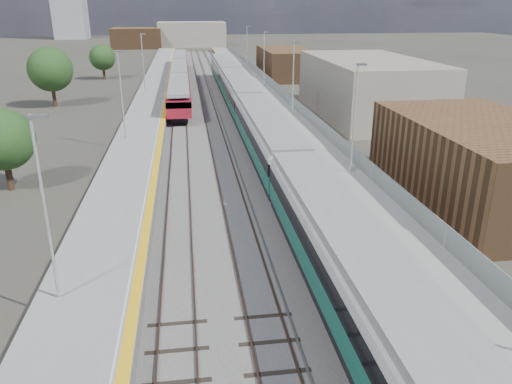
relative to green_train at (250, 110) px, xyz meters
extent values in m
plane|color=#47443A|center=(-1.50, 11.71, -2.34)|extent=(320.00, 320.00, 0.00)
cube|color=#565451|center=(-3.75, 14.21, -2.31)|extent=(10.50, 155.00, 0.06)
cube|color=#4C3323|center=(-0.72, 16.71, -2.23)|extent=(0.07, 160.00, 0.14)
cube|color=#4C3323|center=(0.72, 16.71, -2.23)|extent=(0.07, 160.00, 0.14)
cube|color=#4C3323|center=(-4.22, 16.71, -2.23)|extent=(0.07, 160.00, 0.14)
cube|color=#4C3323|center=(-2.78, 16.71, -2.23)|extent=(0.07, 160.00, 0.14)
cube|color=#4C3323|center=(-7.72, 16.71, -2.23)|extent=(0.07, 160.00, 0.14)
cube|color=#4C3323|center=(-6.28, 16.71, -2.23)|extent=(0.07, 160.00, 0.14)
cube|color=gray|center=(-1.05, 16.71, -2.24)|extent=(0.08, 160.00, 0.10)
cube|color=gray|center=(-2.45, 16.71, -2.24)|extent=(0.08, 160.00, 0.10)
cube|color=slate|center=(3.75, 14.21, -1.84)|extent=(4.70, 155.00, 1.00)
cube|color=gray|center=(3.75, 14.21, -1.33)|extent=(4.70, 155.00, 0.03)
cube|color=yellow|center=(1.65, 14.21, -1.31)|extent=(0.40, 155.00, 0.01)
cube|color=gray|center=(5.95, 14.21, -0.74)|extent=(0.06, 155.00, 1.20)
cylinder|color=#9EA0A3|center=(5.10, -16.29, 2.43)|extent=(0.12, 0.12, 7.50)
cube|color=#4C4C4F|center=(5.35, -16.29, 6.08)|extent=(0.70, 0.18, 0.14)
cylinder|color=#9EA0A3|center=(5.10, 3.71, 2.43)|extent=(0.12, 0.12, 7.50)
cube|color=#4C4C4F|center=(5.35, 3.71, 6.08)|extent=(0.70, 0.18, 0.14)
cylinder|color=#9EA0A3|center=(5.10, 23.71, 2.43)|extent=(0.12, 0.12, 7.50)
cube|color=#4C4C4F|center=(5.35, 23.71, 6.08)|extent=(0.70, 0.18, 0.14)
cylinder|color=#9EA0A3|center=(5.10, 43.71, 2.43)|extent=(0.12, 0.12, 7.50)
cube|color=#4C4C4F|center=(5.35, 43.71, 6.08)|extent=(0.70, 0.18, 0.14)
cube|color=slate|center=(-10.55, 14.21, -1.84)|extent=(4.30, 155.00, 1.00)
cube|color=gray|center=(-10.55, 14.21, -1.33)|extent=(4.30, 155.00, 0.03)
cube|color=yellow|center=(-8.65, 14.21, -1.31)|extent=(0.45, 155.00, 0.01)
cube|color=silver|center=(-9.00, 14.21, -1.31)|extent=(0.08, 155.00, 0.01)
cylinder|color=#9EA0A3|center=(-11.70, -30.29, 2.43)|extent=(0.12, 0.12, 7.50)
cube|color=#4C4C4F|center=(-11.45, -30.29, 6.08)|extent=(0.70, 0.18, 0.14)
cylinder|color=#9EA0A3|center=(-11.70, -4.29, 2.43)|extent=(0.12, 0.12, 7.50)
cube|color=#4C4C4F|center=(-11.45, -4.29, 6.08)|extent=(0.70, 0.18, 0.14)
cylinder|color=#9EA0A3|center=(-11.70, 21.71, 2.43)|extent=(0.12, 0.12, 7.50)
cube|color=#4C4C4F|center=(-11.45, 21.71, 6.08)|extent=(0.70, 0.18, 0.14)
cube|color=brown|center=(12.50, -20.29, 0.26)|extent=(9.00, 16.00, 5.20)
cube|color=gray|center=(14.50, 6.71, 0.86)|extent=(11.00, 22.00, 6.40)
cube|color=brown|center=(11.50, 39.71, 0.06)|extent=(8.00, 18.00, 4.80)
cube|color=gray|center=(-3.50, 111.71, 1.16)|extent=(20.00, 14.00, 7.00)
cube|color=brown|center=(-19.50, 106.71, 0.46)|extent=(14.00, 12.00, 5.60)
cube|color=black|center=(0.00, -31.11, -1.42)|extent=(2.84, 20.39, 0.48)
cube|color=#105547|center=(0.00, -31.11, -0.58)|extent=(2.95, 20.39, 1.19)
cube|color=black|center=(0.00, -31.11, 0.36)|extent=(3.01, 20.39, 0.82)
cube|color=white|center=(0.00, -31.11, 1.01)|extent=(2.95, 20.39, 0.50)
cube|color=gray|center=(0.00, -31.11, 1.45)|extent=(2.61, 20.39, 0.42)
cube|color=black|center=(0.00, -10.22, -1.42)|extent=(2.84, 20.39, 0.48)
cube|color=#105547|center=(0.00, -10.22, -0.58)|extent=(2.95, 20.39, 1.19)
cube|color=black|center=(0.00, -10.22, 0.36)|extent=(3.01, 20.39, 0.82)
cube|color=white|center=(0.00, -10.22, 1.01)|extent=(2.95, 20.39, 0.50)
cube|color=gray|center=(0.00, -10.22, 1.45)|extent=(2.61, 20.39, 0.42)
cube|color=black|center=(0.00, 10.67, -1.42)|extent=(2.84, 20.39, 0.48)
cube|color=#105547|center=(0.00, 10.67, -0.58)|extent=(2.95, 20.39, 1.19)
cube|color=black|center=(0.00, 10.67, 0.36)|extent=(3.01, 20.39, 0.82)
cube|color=white|center=(0.00, 10.67, 1.01)|extent=(2.95, 20.39, 0.50)
cube|color=gray|center=(0.00, 10.67, 1.45)|extent=(2.61, 20.39, 0.42)
cube|color=black|center=(0.00, 31.57, -1.42)|extent=(2.84, 20.39, 0.48)
cube|color=#105547|center=(0.00, 31.57, -0.58)|extent=(2.95, 20.39, 1.19)
cube|color=black|center=(0.00, 31.57, 0.36)|extent=(3.01, 20.39, 0.82)
cube|color=white|center=(0.00, 31.57, 1.01)|extent=(2.95, 20.39, 0.50)
cube|color=gray|center=(0.00, 31.57, 1.45)|extent=(2.61, 20.39, 0.42)
cube|color=black|center=(-7.00, 11.82, -1.90)|extent=(1.77, 15.03, 0.61)
cube|color=maroon|center=(-7.00, 11.82, -0.43)|extent=(2.61, 17.68, 1.86)
cube|color=black|center=(-7.00, 11.82, 0.04)|extent=(2.66, 17.68, 0.65)
cube|color=gray|center=(-7.00, 11.82, 0.97)|extent=(2.33, 17.68, 0.37)
cube|color=black|center=(-7.00, 29.99, -1.90)|extent=(1.77, 15.03, 0.61)
cube|color=maroon|center=(-7.00, 29.99, -0.43)|extent=(2.61, 17.68, 1.86)
cube|color=black|center=(-7.00, 29.99, 0.04)|extent=(2.66, 17.68, 0.65)
cube|color=gray|center=(-7.00, 29.99, 0.97)|extent=(2.33, 17.68, 0.37)
cube|color=black|center=(-7.00, 48.17, -1.90)|extent=(1.77, 15.03, 0.61)
cube|color=maroon|center=(-7.00, 48.17, -0.43)|extent=(2.61, 17.68, 1.86)
cube|color=black|center=(-7.00, 48.17, 0.04)|extent=(2.66, 17.68, 0.65)
cube|color=gray|center=(-7.00, 48.17, 0.97)|extent=(2.33, 17.68, 0.37)
cylinder|color=#382619|center=(-18.59, -13.94, -1.34)|extent=(0.44, 0.44, 2.00)
sphere|color=#1A3B16|center=(-18.59, -13.94, 1.27)|extent=(4.22, 4.22, 4.22)
cylinder|color=#382619|center=(-22.56, 16.86, -1.06)|extent=(0.44, 0.44, 2.56)
sphere|color=#1A3B16|center=(-22.56, 16.86, 2.28)|extent=(5.40, 5.40, 5.40)
cylinder|color=#382619|center=(-19.88, 41.00, -1.31)|extent=(0.44, 0.44, 2.05)
sphere|color=#1A3B16|center=(-19.88, 41.00, 1.36)|extent=(4.32, 4.32, 4.32)
cylinder|color=#382619|center=(19.86, 20.05, -1.30)|extent=(0.44, 0.44, 2.07)
sphere|color=#1A3B16|center=(19.86, 20.05, 1.40)|extent=(4.37, 4.37, 4.37)
camera|label=1|loc=(-6.21, -48.61, 9.82)|focal=35.00mm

